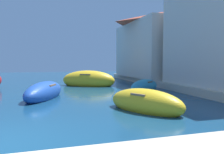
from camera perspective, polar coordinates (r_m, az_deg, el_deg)
The scene contains 7 objects.
quay_promenade at distance 6.72m, azimuth 10.09°, elevation -11.99°, with size 44.00×32.00×0.50m.
moored_boat_1 at distance 13.49m, azimuth -16.75°, elevation -3.67°, with size 2.88×4.66×1.22m.
moored_boat_2 at distance 16.13m, azimuth 8.19°, elevation -2.46°, with size 3.20×2.81×1.08m.
moored_boat_4 at distance 9.69m, azimuth 8.37°, elevation -6.50°, with size 2.92×3.84×1.22m.
moored_boat_5 at distance 19.47m, azimuth -6.01°, elevation -0.84°, with size 4.98×4.06×1.70m.
waterfront_building_annex at distance 24.41m, azimuth 12.02°, elevation 8.14°, with size 7.00×10.04×6.71m.
waterfront_building_far at distance 25.32m, azimuth 10.89°, elevation 7.82°, with size 5.70×7.85×6.56m.
Camera 1 is at (1.40, -6.14, 2.09)m, focal length 36.17 mm.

